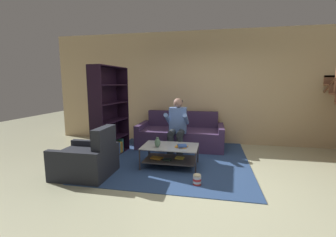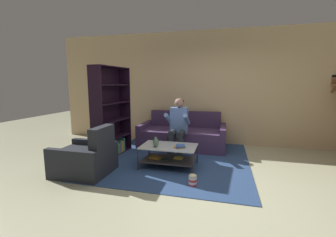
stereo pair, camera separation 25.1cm
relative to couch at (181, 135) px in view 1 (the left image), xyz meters
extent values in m
plane|color=#BABB96|center=(0.57, -1.86, -0.29)|extent=(16.80, 16.80, 0.00)
cube|color=tan|center=(0.57, 0.60, 1.16)|extent=(8.40, 0.12, 2.90)
cylinder|color=#9A5F41|center=(3.35, 0.09, 1.53)|extent=(0.04, 0.04, 0.90)
cylinder|color=#9A5F41|center=(3.35, 0.67, 1.92)|extent=(0.04, 0.04, 0.90)
cube|color=#422E51|center=(0.00, -0.05, -0.06)|extent=(1.81, 0.98, 0.46)
cube|color=#382745|center=(0.00, 0.35, 0.37)|extent=(1.81, 0.18, 0.40)
cube|color=#422E51|center=(-0.97, -0.05, 0.00)|extent=(0.13, 0.98, 0.58)
cube|color=#422E51|center=(0.97, -0.05, 0.00)|extent=(0.13, 0.98, 0.58)
cylinder|color=#282F35|center=(-0.10, -0.85, -0.06)|extent=(0.14, 0.14, 0.46)
cylinder|color=#282F35|center=(0.10, -0.85, -0.06)|extent=(0.14, 0.14, 0.46)
cylinder|color=#282F35|center=(-0.10, -0.67, 0.21)|extent=(0.14, 0.42, 0.14)
cylinder|color=#282F35|center=(0.10, -0.67, 0.21)|extent=(0.14, 0.42, 0.14)
cube|color=#5C7BB9|center=(0.00, -0.46, 0.46)|extent=(0.38, 0.22, 0.58)
cylinder|color=#5C7BB9|center=(-0.20, -0.64, 0.52)|extent=(0.09, 0.49, 0.31)
cylinder|color=#5C7BB9|center=(0.20, -0.64, 0.52)|extent=(0.09, 0.49, 0.31)
sphere|color=#8B6657|center=(0.00, -0.46, 0.85)|extent=(0.21, 0.21, 0.21)
ellipsoid|color=black|center=(0.00, -0.44, 0.88)|extent=(0.21, 0.21, 0.13)
cube|color=#B4BDC1|center=(0.00, -1.40, 0.11)|extent=(1.04, 0.64, 0.02)
cube|color=#393534|center=(0.00, -1.40, -0.14)|extent=(0.95, 0.59, 0.02)
cylinder|color=#363134|center=(-0.51, -1.71, -0.08)|extent=(0.03, 0.03, 0.41)
cylinder|color=#363134|center=(0.50, -1.71, -0.08)|extent=(0.03, 0.03, 0.41)
cylinder|color=#363134|center=(-0.51, -1.10, -0.08)|extent=(0.03, 0.03, 0.41)
cylinder|color=#363134|center=(0.50, -1.10, -0.08)|extent=(0.03, 0.03, 0.41)
cube|color=orange|center=(-0.26, -1.44, -0.12)|extent=(0.24, 0.18, 0.03)
cube|color=#212F29|center=(-0.04, -1.49, -0.12)|extent=(0.15, 0.13, 0.02)
cube|color=gold|center=(0.17, -1.34, -0.13)|extent=(0.18, 0.15, 0.02)
cube|color=navy|center=(0.00, -0.83, -0.28)|extent=(3.00, 3.35, 0.01)
cube|color=slate|center=(0.00, -0.83, -0.28)|extent=(1.65, 1.84, 0.00)
ellipsoid|color=#4F715B|center=(-0.21, -1.54, 0.20)|extent=(0.11, 0.11, 0.17)
cylinder|color=#4F715B|center=(-0.21, -1.54, 0.29)|extent=(0.05, 0.05, 0.04)
cube|color=orange|center=(0.22, -1.45, 0.13)|extent=(0.24, 0.19, 0.02)
cube|color=#3356AB|center=(0.23, -1.47, 0.15)|extent=(0.19, 0.20, 0.03)
cube|color=black|center=(-1.44, -1.52, 0.67)|extent=(0.31, 0.05, 1.92)
cube|color=black|center=(-1.33, -0.45, 0.67)|extent=(0.31, 0.05, 1.92)
cube|color=black|center=(-1.53, -0.97, 0.67)|extent=(0.13, 1.09, 1.92)
cube|color=black|center=(-1.38, -0.98, -0.28)|extent=(0.41, 1.08, 0.02)
cube|color=black|center=(-1.38, -0.98, 0.10)|extent=(0.41, 1.08, 0.02)
cube|color=black|center=(-1.38, -0.98, 0.48)|extent=(0.41, 1.08, 0.02)
cube|color=black|center=(-1.38, -0.98, 0.87)|extent=(0.41, 1.08, 0.02)
cube|color=black|center=(-1.38, -0.98, 1.25)|extent=(0.41, 1.08, 0.02)
cube|color=black|center=(-1.38, -0.98, 1.63)|extent=(0.41, 1.08, 0.02)
cube|color=silver|center=(-1.41, -1.48, -0.15)|extent=(0.23, 0.07, 0.23)
cube|color=silver|center=(-1.41, -1.42, -0.14)|extent=(0.24, 0.07, 0.26)
cube|color=silver|center=(-1.42, -1.36, -0.16)|extent=(0.26, 0.08, 0.22)
cube|color=#3660AB|center=(-1.40, -1.31, -0.17)|extent=(0.24, 0.06, 0.20)
cube|color=purple|center=(-1.39, -1.26, -0.15)|extent=(0.22, 0.06, 0.23)
cube|color=#6E95AF|center=(-1.39, -1.21, -0.11)|extent=(0.24, 0.05, 0.31)
cube|color=silver|center=(-1.38, -1.17, -0.17)|extent=(0.23, 0.07, 0.20)
cube|color=gold|center=(-1.37, -1.11, -0.13)|extent=(0.22, 0.07, 0.28)
cube|color=orange|center=(-1.36, -1.05, -0.11)|extent=(0.20, 0.07, 0.31)
cube|color=#3C9043|center=(-1.39, -0.99, -0.13)|extent=(0.28, 0.08, 0.28)
cube|color=olive|center=(-1.38, -0.93, -0.16)|extent=(0.28, 0.08, 0.21)
cube|color=#3360B3|center=(-1.38, -0.88, -0.14)|extent=(0.28, 0.06, 0.26)
cube|color=#ADAA3A|center=(-1.37, -0.83, -0.14)|extent=(0.27, 0.08, 0.26)
cube|color=orange|center=(-1.34, -0.77, -0.15)|extent=(0.23, 0.07, 0.23)
cube|color=teal|center=(-1.35, -0.72, -0.12)|extent=(0.26, 0.05, 0.30)
cube|color=#22242C|center=(-1.36, -2.08, -0.08)|extent=(0.91, 0.58, 0.42)
cube|color=#22242C|center=(-0.99, -2.08, 0.35)|extent=(0.16, 0.58, 0.43)
cube|color=#22242C|center=(-1.36, -1.74, -0.03)|extent=(0.91, 0.11, 0.52)
cube|color=#22242C|center=(-1.36, -2.43, -0.03)|extent=(0.91, 0.11, 0.52)
cylinder|color=red|center=(0.55, -2.10, -0.27)|extent=(0.13, 0.13, 0.04)
cylinder|color=white|center=(0.55, -2.10, -0.23)|extent=(0.13, 0.13, 0.04)
cylinder|color=red|center=(0.55, -2.10, -0.20)|extent=(0.13, 0.13, 0.04)
cylinder|color=white|center=(0.55, -2.10, -0.16)|extent=(0.13, 0.13, 0.04)
ellipsoid|color=beige|center=(0.55, -2.10, -0.12)|extent=(0.12, 0.12, 0.04)
camera|label=1|loc=(0.75, -5.42, 1.27)|focal=24.00mm
camera|label=2|loc=(1.00, -5.37, 1.27)|focal=24.00mm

